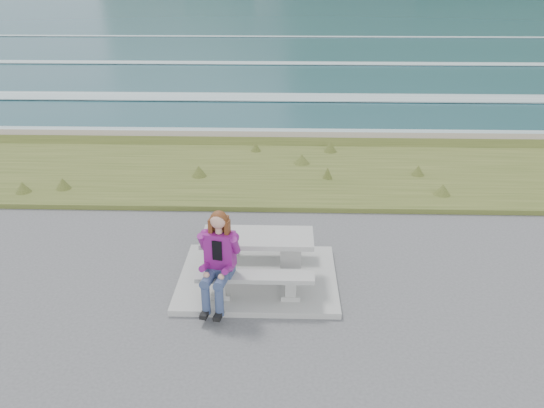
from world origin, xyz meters
The scene contains 8 objects.
concrete_slab centered at (0.00, 0.00, 0.05)m, with size 2.60×2.10×0.10m, color #999894.
picnic_table centered at (0.00, 0.00, 0.68)m, with size 1.80×0.75×0.75m.
bench_landward centered at (0.00, -0.70, 0.45)m, with size 1.80×0.35×0.45m.
bench_seaward centered at (0.00, 0.70, 0.45)m, with size 1.80×0.35×0.45m.
grass_verge centered at (0.00, 5.00, 0.00)m, with size 160.00×4.50×0.22m, color #38471A.
shore_drop centered at (0.00, 7.90, 0.00)m, with size 160.00×0.80×2.20m, color #69604E.
ocean centered at (0.00, 25.09, -1.74)m, with size 1600.00×1600.00×0.09m.
seated_woman centered at (-0.55, -0.84, 0.65)m, with size 0.55×0.81×1.48m.
Camera 1 is at (0.47, -7.59, 4.76)m, focal length 35.00 mm.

